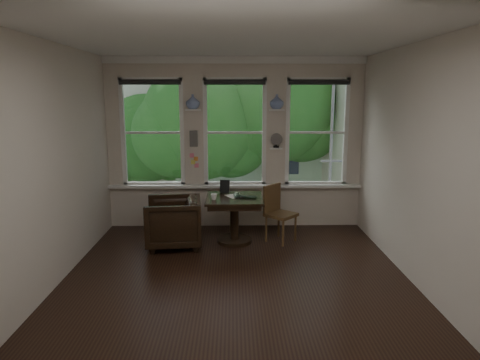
{
  "coord_description": "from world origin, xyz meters",
  "views": [
    {
      "loc": [
        -0.03,
        -5.34,
        2.35
      ],
      "look_at": [
        0.07,
        0.9,
        1.11
      ],
      "focal_mm": 32.0,
      "sensor_mm": 36.0,
      "label": 1
    }
  ],
  "objects_px": {
    "laptop": "(245,198)",
    "side_chair_right": "(281,214)",
    "table": "(234,220)",
    "armchair_left": "(173,222)",
    "mug": "(214,197)"
  },
  "relations": [
    {
      "from": "table",
      "to": "laptop",
      "type": "xyz_separation_m",
      "value": [
        0.17,
        -0.07,
        0.39
      ]
    },
    {
      "from": "table",
      "to": "laptop",
      "type": "bearing_deg",
      "value": -24.15
    },
    {
      "from": "laptop",
      "to": "side_chair_right",
      "type": "bearing_deg",
      "value": 31.26
    },
    {
      "from": "side_chair_right",
      "to": "armchair_left",
      "type": "bearing_deg",
      "value": 139.04
    },
    {
      "from": "side_chair_right",
      "to": "laptop",
      "type": "height_order",
      "value": "side_chair_right"
    },
    {
      "from": "table",
      "to": "laptop",
      "type": "distance_m",
      "value": 0.43
    },
    {
      "from": "table",
      "to": "side_chair_right",
      "type": "height_order",
      "value": "side_chair_right"
    },
    {
      "from": "armchair_left",
      "to": "mug",
      "type": "bearing_deg",
      "value": 85.43
    },
    {
      "from": "table",
      "to": "mug",
      "type": "xyz_separation_m",
      "value": [
        -0.32,
        -0.15,
        0.42
      ]
    },
    {
      "from": "table",
      "to": "laptop",
      "type": "relative_size",
      "value": 2.61
    },
    {
      "from": "laptop",
      "to": "table",
      "type": "bearing_deg",
      "value": 177.3
    },
    {
      "from": "armchair_left",
      "to": "laptop",
      "type": "bearing_deg",
      "value": 88.99
    },
    {
      "from": "laptop",
      "to": "mug",
      "type": "height_order",
      "value": "mug"
    },
    {
      "from": "mug",
      "to": "table",
      "type": "bearing_deg",
      "value": 25.76
    },
    {
      "from": "armchair_left",
      "to": "table",
      "type": "bearing_deg",
      "value": 94.16
    }
  ]
}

